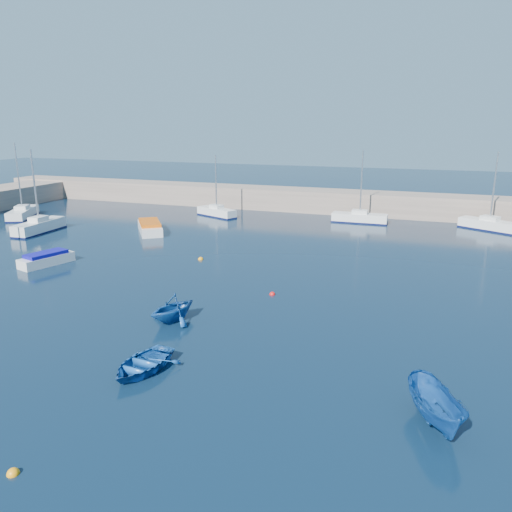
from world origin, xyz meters
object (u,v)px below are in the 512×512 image
(sailboat_7, at_px, (489,225))
(dinghy_center, at_px, (142,364))
(motorboat_2, at_px, (150,227))
(sailboat_5, at_px, (217,212))
(dinghy_right, at_px, (436,407))
(sailboat_4, at_px, (23,213))
(sailboat_3, at_px, (39,226))
(motorboat_1, at_px, (46,259))
(dinghy_left, at_px, (172,308))
(sailboat_6, at_px, (360,218))

(sailboat_7, xyz_separation_m, dinghy_center, (-16.67, -37.76, -0.22))
(motorboat_2, bearing_deg, sailboat_7, -15.17)
(sailboat_5, bearing_deg, dinghy_right, -121.30)
(sailboat_4, distance_m, dinghy_center, 42.67)
(sailboat_3, bearing_deg, sailboat_4, 139.57)
(motorboat_1, distance_m, dinghy_left, 16.11)
(sailboat_5, relative_size, dinghy_center, 2.02)
(sailboat_3, distance_m, sailboat_4, 9.58)
(sailboat_4, xyz_separation_m, dinghy_left, (31.50, -21.44, 0.22))
(sailboat_3, xyz_separation_m, dinghy_center, (25.39, -21.24, -0.28))
(sailboat_3, distance_m, sailboat_7, 45.19)
(sailboat_3, distance_m, sailboat_5, 19.05)
(sailboat_7, distance_m, dinghy_left, 37.06)
(sailboat_4, relative_size, motorboat_2, 1.49)
(dinghy_right, bearing_deg, sailboat_5, 101.53)
(sailboat_7, xyz_separation_m, motorboat_1, (-32.93, -25.62, -0.11))
(sailboat_6, xyz_separation_m, motorboat_1, (-19.96, -25.10, -0.09))
(sailboat_4, height_order, motorboat_2, sailboat_4)
(sailboat_4, relative_size, dinghy_left, 2.83)
(motorboat_1, xyz_separation_m, dinghy_left, (14.67, -6.63, 0.32))
(sailboat_3, bearing_deg, motorboat_1, -48.72)
(motorboat_1, xyz_separation_m, dinghy_center, (16.26, -12.14, -0.11))
(sailboat_6, xyz_separation_m, dinghy_right, (8.42, -37.07, 0.15))
(sailboat_7, bearing_deg, sailboat_3, 141.45)
(sailboat_7, height_order, dinghy_right, sailboat_7)
(sailboat_4, xyz_separation_m, sailboat_7, (49.75, 10.81, 0.01))
(sailboat_6, relative_size, dinghy_left, 2.61)
(sailboat_7, relative_size, dinghy_right, 2.13)
(dinghy_center, bearing_deg, dinghy_left, 112.23)
(sailboat_4, height_order, motorboat_1, sailboat_4)
(dinghy_left, relative_size, dinghy_right, 0.81)
(dinghy_left, xyz_separation_m, dinghy_right, (13.70, -5.35, -0.07))
(motorboat_1, bearing_deg, sailboat_6, 67.08)
(sailboat_3, relative_size, sailboat_7, 1.04)
(dinghy_center, height_order, dinghy_left, dinghy_left)
(sailboat_4, distance_m, sailboat_6, 38.20)
(sailboat_7, relative_size, dinghy_center, 2.26)
(sailboat_6, distance_m, motorboat_2, 22.42)
(sailboat_7, bearing_deg, sailboat_4, 132.26)
(motorboat_1, bearing_deg, dinghy_left, -8.74)
(sailboat_4, height_order, sailboat_7, sailboat_4)
(dinghy_center, bearing_deg, sailboat_3, 146.28)
(sailboat_5, xyz_separation_m, sailboat_7, (29.15, 2.52, 0.03))
(dinghy_right, bearing_deg, dinghy_center, 157.28)
(sailboat_5, relative_size, motorboat_1, 1.63)
(motorboat_1, height_order, motorboat_2, motorboat_2)
(dinghy_center, distance_m, dinghy_right, 12.12)
(motorboat_2, bearing_deg, sailboat_3, 163.28)
(sailboat_6, height_order, dinghy_center, sailboat_6)
(dinghy_right, bearing_deg, sailboat_7, 59.58)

